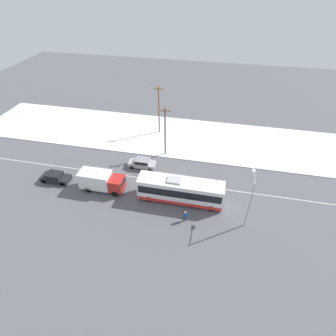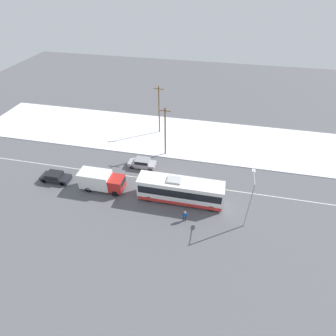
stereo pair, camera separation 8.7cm
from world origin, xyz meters
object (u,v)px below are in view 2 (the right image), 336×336
sedan_car (142,163)px  box_truck (101,180)px  city_bus (180,191)px  utility_pole_snowlot (159,109)px  parked_car_near_truck (55,177)px  utility_pole_roadside (165,131)px  streetlamp (250,196)px  pedestrian_at_stop (185,215)px

sedan_car → box_truck: bearing=55.7°
city_bus → sedan_car: city_bus is taller
utility_pole_snowlot → sedan_car: bearing=-90.8°
parked_car_near_truck → utility_pole_snowlot: utility_pole_snowlot is taller
city_bus → utility_pole_roadside: size_ratio=1.34×
box_truck → utility_pole_snowlot: bearing=75.8°
parked_car_near_truck → utility_pole_roadside: 17.84m
parked_car_near_truck → streetlamp: 27.38m
city_bus → utility_pole_snowlot: bearing=112.2°
city_bus → parked_car_near_truck: (-18.59, 0.11, -0.96)m
pedestrian_at_stop → city_bus: bearing=108.9°
parked_car_near_truck → utility_pole_roadside: utility_pole_roadside is taller
sedan_car → utility_pole_roadside: size_ratio=0.50×
sedan_car → pedestrian_at_stop: pedestrian_at_stop is taller
parked_car_near_truck → pedestrian_at_stop: size_ratio=2.52×
box_truck → utility_pole_roadside: (6.96, 10.20, 2.84)m
box_truck → pedestrian_at_stop: bearing=-15.2°
sedan_car → streetlamp: size_ratio=0.61×
pedestrian_at_stop → utility_pole_snowlot: utility_pole_snowlot is taller
utility_pole_roadside → city_bus: bearing=-67.1°
city_bus → utility_pole_snowlot: utility_pole_snowlot is taller
pedestrian_at_stop → parked_car_near_truck: bearing=169.7°
box_truck → pedestrian_at_stop: (12.41, -3.37, -0.56)m
pedestrian_at_stop → streetlamp: size_ratio=0.24×
parked_car_near_truck → utility_pole_roadside: size_ratio=0.50×
city_bus → utility_pole_roadside: bearing=112.9°
sedan_car → utility_pole_snowlot: 11.63m
streetlamp → utility_pole_roadside: utility_pole_roadside is taller
parked_car_near_truck → utility_pole_roadside: (14.33, 9.98, 3.65)m
sedan_car → parked_car_near_truck: 12.94m
city_bus → parked_car_near_truck: city_bus is taller
box_truck → utility_pole_snowlot: utility_pole_snowlot is taller
sedan_car → utility_pole_roadside: utility_pole_roadside is taller
box_truck → streetlamp: bearing=-5.9°
pedestrian_at_stop → utility_pole_snowlot: (-8.10, 20.42, 3.66)m
sedan_car → parked_car_near_truck: bearing=27.0°
city_bus → streetlamp: bearing=-14.2°
streetlamp → utility_pole_snowlot: bearing=128.8°
city_bus → pedestrian_at_stop: (1.19, -3.47, -0.71)m
streetlamp → parked_car_near_truck: bearing=175.3°
box_truck → sedan_car: (4.16, 6.10, -0.78)m
utility_pole_snowlot → city_bus: bearing=-67.8°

